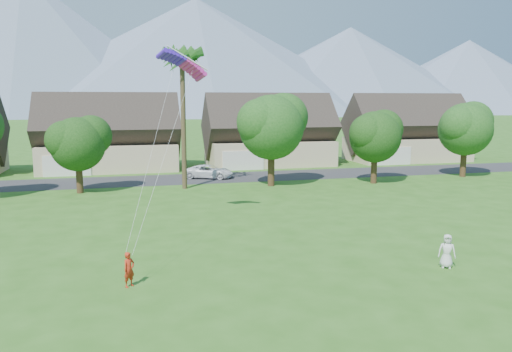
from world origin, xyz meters
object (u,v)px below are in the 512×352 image
object	(u,v)px
watcher	(447,251)
parked_car	(209,172)
kite_flyer	(129,270)
parafoil_kite	(183,62)

from	to	relation	value
watcher	parked_car	bearing A→B (deg)	131.38
watcher	kite_flyer	bearing A→B (deg)	-155.70
parked_car	parafoil_kite	world-z (taller)	parafoil_kite
watcher	parked_car	world-z (taller)	watcher
parked_car	parafoil_kite	bearing A→B (deg)	-169.61
parked_car	parafoil_kite	xyz separation A→B (m)	(-4.44, -19.21, 9.53)
kite_flyer	parafoil_kite	distance (m)	14.13
parked_car	kite_flyer	bearing A→B (deg)	-171.90
parafoil_kite	kite_flyer	bearing A→B (deg)	-125.84
watcher	parafoil_kite	distance (m)	18.31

